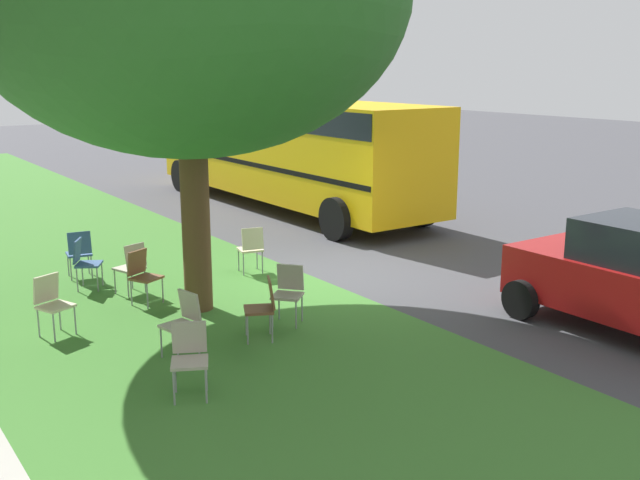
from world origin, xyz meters
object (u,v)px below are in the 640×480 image
object	(u,v)px
chair_6	(251,246)
chair_9	(143,273)
chair_5	(190,354)
chair_7	(52,300)
chair_1	(132,264)
chair_4	(264,304)
school_bus	(286,142)
chair_0	(288,289)
chair_2	(184,319)
chair_3	(79,250)
chair_8	(84,260)

from	to	relation	value
chair_6	chair_9	bearing A→B (deg)	103.47
chair_5	chair_7	bearing A→B (deg)	14.09
chair_1	chair_6	xyz separation A→B (m)	(-0.03, -2.27, 0.00)
chair_4	school_bus	bearing A→B (deg)	-34.29
chair_7	school_bus	bearing A→B (deg)	-51.30
chair_7	chair_5	bearing A→B (deg)	-165.91
chair_0	chair_9	xyz separation A→B (m)	(2.11, 1.43, 0.00)
school_bus	chair_1	bearing A→B (deg)	129.25
chair_4	school_bus	world-z (taller)	school_bus
chair_2	chair_7	xyz separation A→B (m)	(1.81, 1.19, 0.00)
chair_0	chair_6	world-z (taller)	same
chair_1	chair_4	world-z (taller)	same
chair_1	chair_2	world-z (taller)	same
chair_1	chair_9	distance (m)	0.59
chair_3	chair_9	world-z (taller)	same
chair_3	chair_8	bearing A→B (deg)	169.19
chair_0	chair_8	size ratio (longest dim) A/B	1.00
chair_2	chair_9	size ratio (longest dim) A/B	1.00
chair_0	chair_7	bearing A→B (deg)	63.95
chair_5	chair_9	bearing A→B (deg)	-13.55
chair_6	chair_7	distance (m)	4.10
chair_5	chair_8	xyz separation A→B (m)	(4.91, -0.35, 0.00)
chair_3	chair_4	size ratio (longest dim) A/B	1.00
chair_5	school_bus	size ratio (longest dim) A/B	0.08
chair_0	chair_7	xyz separation A→B (m)	(1.48, 3.03, 0.00)
chair_0	chair_9	distance (m)	2.55
chair_0	chair_3	xyz separation A→B (m)	(4.15, 1.81, 0.00)
chair_1	chair_7	distance (m)	2.05
chair_2	chair_9	xyz separation A→B (m)	(2.44, -0.41, 0.00)
chair_5	chair_4	bearing A→B (deg)	-56.62
chair_0	chair_8	world-z (taller)	same
chair_9	chair_6	bearing A→B (deg)	-76.53
chair_2	chair_3	world-z (taller)	same
chair_4	chair_2	bearing A→B (deg)	87.19
chair_8	school_bus	bearing A→B (deg)	-57.24
chair_5	school_bus	world-z (taller)	school_bus
chair_6	chair_8	size ratio (longest dim) A/B	1.00
chair_9	school_bus	world-z (taller)	school_bus
chair_6	chair_3	bearing A→B (deg)	61.11
chair_2	chair_9	bearing A→B (deg)	-9.56
chair_8	chair_2	bearing A→B (deg)	-178.46
chair_5	chair_7	world-z (taller)	same
chair_0	chair_9	world-z (taller)	same
chair_2	chair_7	bearing A→B (deg)	33.35
chair_5	chair_8	world-z (taller)	same
chair_3	chair_2	bearing A→B (deg)	179.58
chair_0	school_bus	bearing A→B (deg)	-32.31
chair_7	chair_9	distance (m)	1.72
chair_8	chair_5	bearing A→B (deg)	175.93
chair_2	chair_7	world-z (taller)	same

